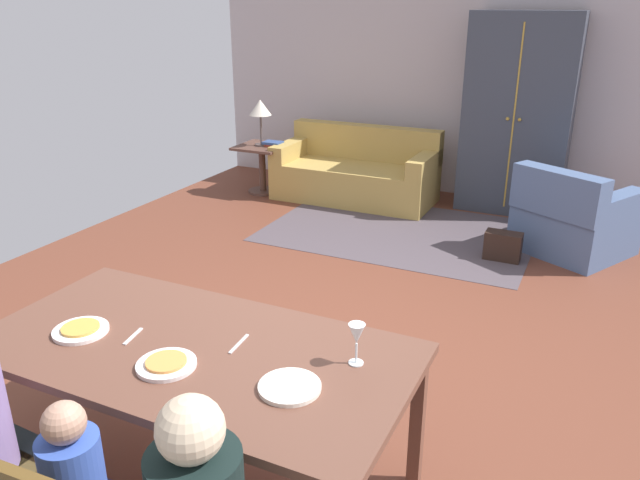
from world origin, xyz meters
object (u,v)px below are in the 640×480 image
dining_table (194,359)px  plate_near_child (166,365)px  armchair (572,220)px  plate_near_man (81,331)px  armoire (518,115)px  couch (356,174)px  book_upper (273,143)px  table_lamp (260,109)px  plate_near_woman (290,387)px  wine_glass (357,336)px  handbag (503,246)px  side_table (262,162)px  book_lower (275,145)px

dining_table → plate_near_child: bearing=-90.0°
plate_near_child → dining_table: bearing=90.0°
armchair → plate_near_man: bearing=-115.0°
plate_near_child → armoire: (0.60, 5.16, 0.28)m
couch → book_upper: couch is taller
plate_near_man → table_lamp: (-1.67, 4.46, 0.24)m
plate_near_woman → book_upper: bearing=120.2°
table_lamp → couch: bearing=13.0°
plate_near_man → wine_glass: size_ratio=1.34×
plate_near_man → handbag: plate_near_man is taller
side_table → handbag: side_table is taller
plate_near_man → book_lower: (-1.50, 4.49, -0.18)m
armchair → side_table: armchair is taller
dining_table → plate_near_man: size_ratio=7.81×
armoire → side_table: armoire is taller
plate_near_woman → armchair: (0.79, 3.99, -0.45)m
plate_near_woman → handbag: (0.27, 3.54, -0.64)m
side_table → armchair: bearing=-7.2°
dining_table → armchair: armchair is taller
plate_near_woman → book_lower: size_ratio=1.14×
plate_near_woman → side_table: 5.24m
book_upper → side_table: bearing=-169.9°
dining_table → handbag: dining_table is taller
armchair → book_lower: size_ratio=5.28×
wine_glass → side_table: wine_glass is taller
couch → book_lower: bearing=-166.4°
armchair → book_lower: (-3.37, 0.48, 0.28)m
table_lamp → book_lower: 0.45m
dining_table → armoire: (0.60, 4.98, 0.36)m
armchair → book_upper: armchair is taller
plate_near_child → book_upper: 5.00m
couch → book_upper: bearing=-166.6°
dining_table → armoire: 5.03m
plate_near_man → table_lamp: 4.77m
plate_near_man → plate_near_woman: size_ratio=1.00×
handbag → armoire: bearing=97.6°
plate_near_child → side_table: 5.05m
wine_glass → book_upper: size_ratio=0.85×
table_lamp → book_upper: size_ratio=2.45×
armoire → table_lamp: size_ratio=3.89×
plate_near_child → table_lamp: 5.04m
handbag → table_lamp: bearing=163.4°
armchair → book_upper: 3.44m
armoire → handbag: (0.21, -1.54, -0.92)m
couch → side_table: 1.15m
plate_near_child → plate_near_woman: bearing=8.5°
plate_near_man → book_upper: bearing=108.8°
armoire → table_lamp: bearing=-167.2°
plate_near_woman → wine_glass: wine_glass is taller
plate_near_woman → book_upper: 5.17m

